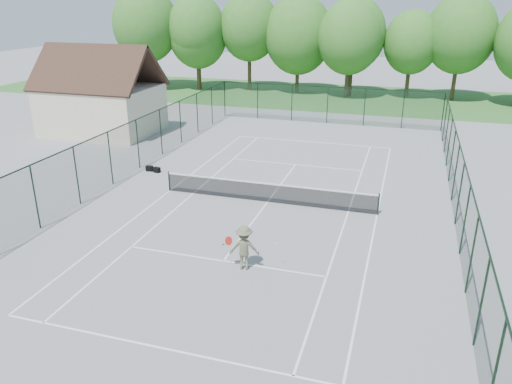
{
  "coord_description": "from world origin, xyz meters",
  "views": [
    {
      "loc": [
        6.35,
        -22.67,
        9.75
      ],
      "look_at": [
        0.0,
        -2.0,
        1.3
      ],
      "focal_mm": 35.0,
      "sensor_mm": 36.0,
      "label": 1
    }
  ],
  "objects": [
    {
      "name": "fence_enclosure",
      "position": [
        0.0,
        0.0,
        1.56
      ],
      "size": [
        18.05,
        36.05,
        3.02
      ],
      "color": "#1B3924",
      "rests_on": "ground"
    },
    {
      "name": "grass_far",
      "position": [
        0.0,
        30.0,
        0.01
      ],
      "size": [
        80.0,
        16.0,
        0.01
      ],
      "primitive_type": "cube",
      "color": "#38712F",
      "rests_on": "ground"
    },
    {
      "name": "sports_bag_b",
      "position": [
        -7.59,
        2.52,
        0.16
      ],
      "size": [
        0.46,
        0.34,
        0.32
      ],
      "primitive_type": "cube",
      "rotation": [
        0.0,
        0.0,
        -0.23
      ],
      "color": "black",
      "rests_on": "ground"
    },
    {
      "name": "tennis_net",
      "position": [
        0.0,
        0.0,
        0.58
      ],
      "size": [
        11.08,
        0.08,
        1.1
      ],
      "color": "black",
      "rests_on": "ground"
    },
    {
      "name": "ground",
      "position": [
        0.0,
        0.0,
        0.0
      ],
      "size": [
        140.0,
        140.0,
        0.0
      ],
      "primitive_type": "plane",
      "color": "gray",
      "rests_on": "ground"
    },
    {
      "name": "sports_bag_a",
      "position": [
        -8.13,
        2.62,
        0.16
      ],
      "size": [
        0.43,
        0.28,
        0.33
      ],
      "primitive_type": "cube",
      "rotation": [
        0.0,
        0.0,
        0.09
      ],
      "color": "black",
      "rests_on": "ground"
    },
    {
      "name": "utility_building",
      "position": [
        -16.0,
        10.0,
        3.12
      ],
      "size": [
        8.6,
        6.27,
        6.63
      ],
      "color": "beige",
      "rests_on": "ground"
    },
    {
      "name": "court_lines",
      "position": [
        0.0,
        0.0,
        0.0
      ],
      "size": [
        11.05,
        23.85,
        0.01
      ],
      "color": "white",
      "rests_on": "ground"
    },
    {
      "name": "tennis_player",
      "position": [
        0.97,
        -6.68,
        0.89
      ],
      "size": [
        2.07,
        0.9,
        1.78
      ],
      "color": "#5C6243",
      "rests_on": "ground"
    },
    {
      "name": "tree_line_far",
      "position": [
        0.0,
        30.0,
        5.99
      ],
      "size": [
        39.4,
        6.4,
        9.7
      ],
      "color": "#463620",
      "rests_on": "ground"
    }
  ]
}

